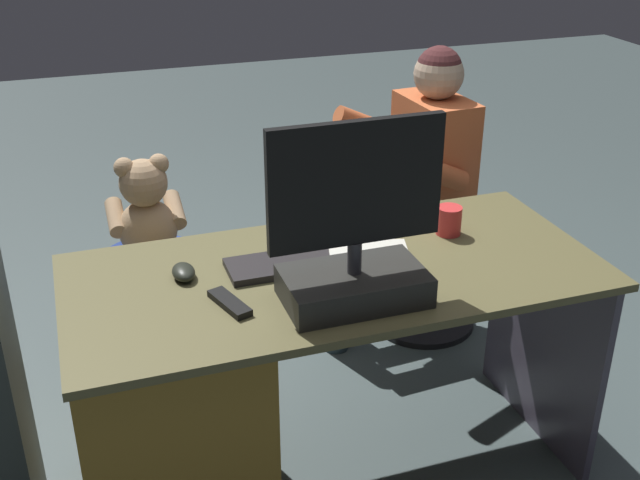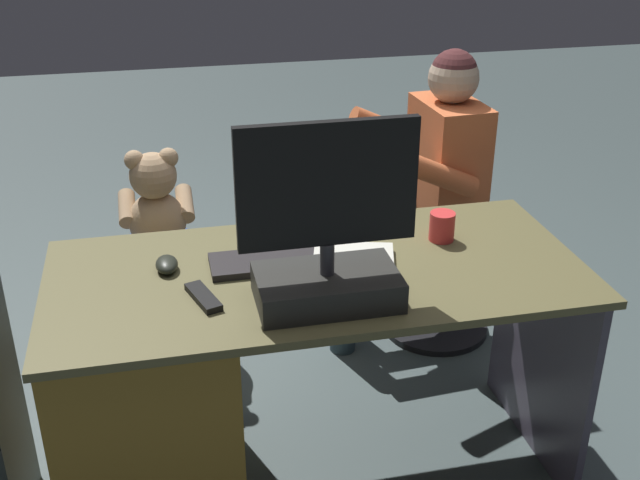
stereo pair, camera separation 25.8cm
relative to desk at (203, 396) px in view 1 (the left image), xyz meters
name	(u,v)px [view 1 (the left image)]	position (x,y,z in m)	size (l,w,h in m)	color
ground_plane	(301,406)	(-0.39, -0.34, -0.38)	(10.00, 10.00, 0.00)	#435151
desk	(203,396)	(0.00, 0.00, 0.00)	(1.46, 0.67, 0.71)	brown
monitor	(355,248)	(-0.37, 0.17, 0.48)	(0.44, 0.21, 0.47)	#272724
keyboard	(303,261)	(-0.31, -0.05, 0.34)	(0.42, 0.14, 0.02)	black
computer_mouse	(184,272)	(0.01, -0.08, 0.35)	(0.06, 0.10, 0.04)	black
cup	(449,220)	(-0.78, -0.10, 0.37)	(0.07, 0.07, 0.09)	red
tv_remote	(230,303)	(-0.07, 0.10, 0.34)	(0.04, 0.15, 0.02)	black
notebook_binder	(372,268)	(-0.47, 0.05, 0.34)	(0.22, 0.30, 0.02)	beige
office_chair_teddy	(156,300)	(0.03, -0.77, -0.11)	(0.42, 0.42, 0.44)	black
teddy_bear	(146,211)	(0.03, -0.78, 0.23)	(0.26, 0.27, 0.38)	tan
visitor_chair	(426,266)	(-1.02, -0.70, -0.12)	(0.42, 0.42, 0.44)	black
person	(409,175)	(-0.93, -0.71, 0.28)	(0.56, 0.50, 1.13)	#D06437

